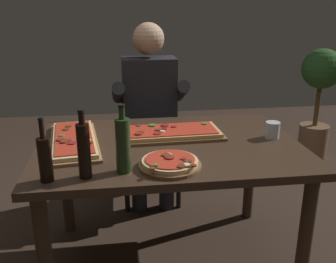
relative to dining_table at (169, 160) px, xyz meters
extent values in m
plane|color=#38281E|center=(0.00, 0.00, -0.64)|extent=(6.40, 6.40, 0.00)
cube|color=#3D2B1E|center=(0.00, 0.00, 0.08)|extent=(1.40, 0.96, 0.04)
cylinder|color=#3D2B1E|center=(-0.62, -0.40, -0.29)|extent=(0.07, 0.07, 0.70)
cylinder|color=#3D2B1E|center=(0.62, -0.40, -0.29)|extent=(0.07, 0.07, 0.70)
cylinder|color=#3D2B1E|center=(-0.62, 0.40, -0.29)|extent=(0.07, 0.07, 0.70)
cylinder|color=#3D2B1E|center=(0.62, 0.40, -0.29)|extent=(0.07, 0.07, 0.70)
cube|color=brown|center=(0.03, 0.11, 0.10)|extent=(0.58, 0.29, 0.02)
cube|color=tan|center=(0.03, 0.11, 0.12)|extent=(0.54, 0.26, 0.02)
cube|color=red|center=(0.03, 0.11, 0.13)|extent=(0.50, 0.23, 0.01)
cylinder|color=maroon|center=(-0.15, 0.08, 0.14)|extent=(0.04, 0.04, 0.00)
cylinder|color=maroon|center=(0.00, 0.18, 0.14)|extent=(0.04, 0.04, 0.01)
cylinder|color=beige|center=(-0.03, 0.07, 0.14)|extent=(0.03, 0.03, 0.01)
cylinder|color=maroon|center=(0.05, 0.15, 0.14)|extent=(0.03, 0.03, 0.01)
cylinder|color=#4C7F2D|center=(0.23, 0.18, 0.14)|extent=(0.03, 0.03, 0.01)
cylinder|color=brown|center=(-0.16, 0.04, 0.14)|extent=(0.04, 0.04, 0.01)
cylinder|color=maroon|center=(-0.01, 0.11, 0.14)|extent=(0.03, 0.03, 0.01)
cylinder|color=maroon|center=(-0.06, 0.04, 0.14)|extent=(0.04, 0.04, 0.00)
cylinder|color=brown|center=(-0.15, 0.20, 0.14)|extent=(0.03, 0.03, 0.00)
cylinder|color=#4C7F2D|center=(-0.07, 0.18, 0.14)|extent=(0.04, 0.04, 0.01)
cylinder|color=brown|center=(-0.05, 0.10, 0.14)|extent=(0.03, 0.03, 0.01)
cylinder|color=maroon|center=(0.00, 0.16, 0.14)|extent=(0.04, 0.04, 0.01)
cube|color=olive|center=(-0.51, 0.06, 0.10)|extent=(0.32, 0.64, 0.02)
cube|color=#E5C184|center=(-0.51, 0.06, 0.12)|extent=(0.28, 0.59, 0.02)
cube|color=red|center=(-0.51, 0.06, 0.13)|extent=(0.25, 0.55, 0.01)
cylinder|color=maroon|center=(-0.50, -0.05, 0.14)|extent=(0.04, 0.04, 0.01)
cylinder|color=#4C7F2D|center=(-0.57, 0.08, 0.14)|extent=(0.03, 0.03, 0.01)
cylinder|color=#4C7F2D|center=(-0.44, 0.02, 0.14)|extent=(0.04, 0.04, 0.01)
cylinder|color=brown|center=(-0.48, 0.23, 0.14)|extent=(0.04, 0.04, 0.00)
cylinder|color=maroon|center=(-0.56, 0.01, 0.14)|extent=(0.04, 0.04, 0.01)
cylinder|color=beige|center=(-0.49, 0.25, 0.14)|extent=(0.03, 0.03, 0.01)
cylinder|color=beige|center=(-0.43, -0.02, 0.14)|extent=(0.03, 0.03, 0.00)
cylinder|color=brown|center=(-0.55, 0.24, 0.14)|extent=(0.04, 0.04, 0.00)
cylinder|color=brown|center=(-0.55, -0.03, 0.14)|extent=(0.03, 0.03, 0.01)
cylinder|color=brown|center=(-0.53, 0.00, 0.14)|extent=(0.04, 0.04, 0.00)
cylinder|color=brown|center=(-0.56, 0.18, 0.14)|extent=(0.04, 0.04, 0.01)
cylinder|color=brown|center=(-0.41, -0.06, 0.14)|extent=(0.03, 0.03, 0.01)
cylinder|color=brown|center=(-0.04, -0.31, 0.10)|extent=(0.29, 0.29, 0.02)
cylinder|color=#E5C184|center=(-0.04, -0.31, 0.12)|extent=(0.26, 0.26, 0.02)
cylinder|color=red|center=(-0.04, -0.31, 0.13)|extent=(0.23, 0.23, 0.01)
cylinder|color=brown|center=(-0.01, -0.41, 0.14)|extent=(0.03, 0.03, 0.01)
cylinder|color=brown|center=(0.00, -0.39, 0.14)|extent=(0.03, 0.03, 0.01)
cylinder|color=maroon|center=(-0.04, -0.30, 0.14)|extent=(0.04, 0.04, 0.01)
cylinder|color=#4C7F2D|center=(-0.04, -0.28, 0.14)|extent=(0.04, 0.04, 0.01)
cylinder|color=brown|center=(0.04, -0.35, 0.14)|extent=(0.04, 0.04, 0.00)
cylinder|color=brown|center=(-0.05, -0.27, 0.14)|extent=(0.04, 0.04, 0.01)
cylinder|color=brown|center=(0.05, -0.40, 0.14)|extent=(0.03, 0.03, 0.01)
cylinder|color=beige|center=(-0.04, -0.26, 0.14)|extent=(0.03, 0.03, 0.00)
cylinder|color=#4C7F2D|center=(-0.11, -0.38, 0.14)|extent=(0.02, 0.02, 0.01)
cylinder|color=brown|center=(-0.13, -0.41, 0.14)|extent=(0.03, 0.03, 0.00)
cylinder|color=beige|center=(0.02, -0.39, 0.14)|extent=(0.03, 0.03, 0.01)
cylinder|color=maroon|center=(0.02, -0.32, 0.14)|extent=(0.03, 0.03, 0.01)
cylinder|color=black|center=(-0.42, -0.36, 0.22)|extent=(0.06, 0.06, 0.24)
cylinder|color=black|center=(-0.42, -0.36, 0.36)|extent=(0.03, 0.03, 0.05)
cylinder|color=black|center=(-0.42, -0.36, 0.39)|extent=(0.03, 0.03, 0.01)
cylinder|color=#233819|center=(-0.25, -0.33, 0.22)|extent=(0.07, 0.07, 0.25)
cylinder|color=#233819|center=(-0.25, -0.33, 0.37)|extent=(0.03, 0.03, 0.05)
cylinder|color=black|center=(-0.25, -0.33, 0.40)|extent=(0.03, 0.03, 0.01)
cylinder|color=black|center=(-0.58, -0.38, 0.19)|extent=(0.06, 0.06, 0.19)
cylinder|color=black|center=(-0.58, -0.38, 0.32)|extent=(0.02, 0.02, 0.08)
cylinder|color=black|center=(-0.58, -0.38, 0.37)|extent=(0.02, 0.02, 0.01)
cylinder|color=silver|center=(0.58, 0.01, 0.14)|extent=(0.08, 0.08, 0.09)
cylinder|color=#5B3814|center=(0.58, 0.01, 0.11)|extent=(0.07, 0.07, 0.03)
cube|color=black|center=(-0.04, 0.78, -0.21)|extent=(0.44, 0.44, 0.04)
cube|color=black|center=(-0.04, 0.98, 0.02)|extent=(0.40, 0.04, 0.42)
cylinder|color=black|center=(-0.23, 0.59, -0.44)|extent=(0.04, 0.04, 0.41)
cylinder|color=black|center=(0.15, 0.59, -0.44)|extent=(0.04, 0.04, 0.41)
cylinder|color=black|center=(-0.23, 0.97, -0.44)|extent=(0.04, 0.04, 0.41)
cylinder|color=black|center=(0.15, 0.97, -0.44)|extent=(0.04, 0.04, 0.41)
cylinder|color=#23232D|center=(-0.14, 0.60, -0.42)|extent=(0.11, 0.11, 0.45)
cylinder|color=#23232D|center=(0.06, 0.60, -0.42)|extent=(0.11, 0.11, 0.45)
cube|color=#23232D|center=(-0.04, 0.68, -0.13)|extent=(0.34, 0.40, 0.12)
cube|color=#232328|center=(-0.04, 0.78, 0.19)|extent=(0.38, 0.22, 0.52)
sphere|color=tan|center=(-0.04, 0.78, 0.58)|extent=(0.22, 0.22, 0.22)
cylinder|color=#232328|center=(-0.26, 0.73, 0.21)|extent=(0.09, 0.31, 0.21)
cylinder|color=#232328|center=(0.18, 0.73, 0.21)|extent=(0.09, 0.31, 0.21)
cylinder|color=#846042|center=(1.63, 1.40, -0.48)|extent=(0.28, 0.28, 0.32)
cylinder|color=brown|center=(1.63, 1.40, -0.12)|extent=(0.04, 0.04, 0.40)
sphere|color=#285623|center=(1.63, 1.40, 0.23)|extent=(0.37, 0.37, 0.37)
camera|label=1|loc=(-0.27, -1.89, 0.82)|focal=40.72mm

